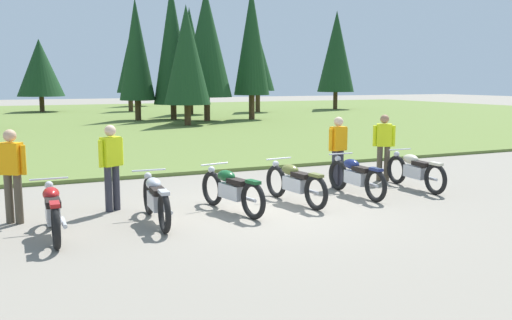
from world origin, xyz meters
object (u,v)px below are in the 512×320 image
object	(u,v)px
motorcycle_silver	(156,199)
motorcycle_navy	(356,176)
rider_checking_bike	(338,147)
motorcycle_red	(53,211)
motorcycle_british_green	(231,189)
rider_with_back_turned	(12,171)
motorcycle_cream	(415,170)
motorcycle_olive	(295,182)
rider_in_hivis_vest	(384,144)
rider_near_row_end	(111,162)

from	to	relation	value
motorcycle_silver	motorcycle_navy	world-z (taller)	same
rider_checking_bike	motorcycle_silver	bearing A→B (deg)	-162.59
motorcycle_red	motorcycle_british_green	bearing A→B (deg)	7.36
motorcycle_silver	rider_with_back_turned	size ratio (longest dim) A/B	1.26
rider_checking_bike	motorcycle_cream	bearing A→B (deg)	-30.58
motorcycle_olive	rider_in_hivis_vest	bearing A→B (deg)	22.35
motorcycle_navy	rider_in_hivis_vest	xyz separation A→B (m)	(1.66, 1.21, 0.51)
rider_with_back_turned	rider_in_hivis_vest	size ratio (longest dim) A/B	1.00
motorcycle_british_green	motorcycle_navy	xyz separation A→B (m)	(3.04, 0.27, 0.00)
motorcycle_navy	rider_checking_bike	distance (m)	1.12
rider_checking_bike	rider_near_row_end	bearing A→B (deg)	-177.59
rider_with_back_turned	rider_near_row_end	distance (m)	1.77
motorcycle_silver	motorcycle_cream	world-z (taller)	same
rider_in_hivis_vest	motorcycle_olive	bearing A→B (deg)	-157.65
rider_with_back_turned	rider_in_hivis_vest	bearing A→B (deg)	4.70
motorcycle_red	motorcycle_silver	bearing A→B (deg)	6.44
motorcycle_silver	motorcycle_british_green	distance (m)	1.54
motorcycle_silver	motorcycle_british_green	world-z (taller)	same
rider_with_back_turned	motorcycle_silver	bearing A→B (deg)	-23.69
rider_with_back_turned	motorcycle_olive	bearing A→B (deg)	-6.81
rider_checking_bike	rider_with_back_turned	xyz separation A→B (m)	(-7.02, -0.48, 0.00)
motorcycle_red	motorcycle_olive	bearing A→B (deg)	6.89
motorcycle_red	motorcycle_cream	xyz separation A→B (m)	(8.00, 0.77, 0.00)
motorcycle_olive	rider_with_back_turned	xyz separation A→B (m)	(-5.28, 0.63, 0.51)
rider_near_row_end	rider_in_hivis_vest	size ratio (longest dim) A/B	1.00
motorcycle_british_green	rider_checking_bike	bearing A→B (deg)	21.42
motorcycle_red	rider_in_hivis_vest	size ratio (longest dim) A/B	1.26
rider_with_back_turned	rider_near_row_end	size ratio (longest dim) A/B	1.00
motorcycle_silver	rider_with_back_turned	bearing A→B (deg)	156.31
motorcycle_silver	motorcycle_olive	world-z (taller)	same
motorcycle_silver	motorcycle_olive	size ratio (longest dim) A/B	1.00
motorcycle_silver	motorcycle_olive	xyz separation A→B (m)	(2.99, 0.38, 0.00)
motorcycle_british_green	rider_near_row_end	size ratio (longest dim) A/B	1.24
rider_checking_bike	rider_near_row_end	size ratio (longest dim) A/B	1.00
motorcycle_british_green	rider_in_hivis_vest	size ratio (longest dim) A/B	1.24
motorcycle_silver	rider_with_back_turned	distance (m)	2.55
motorcycle_british_green	motorcycle_cream	xyz separation A→B (m)	(4.74, 0.35, 0.00)
rider_checking_bike	rider_in_hivis_vest	world-z (taller)	same
motorcycle_navy	rider_near_row_end	distance (m)	5.18
motorcycle_red	motorcycle_british_green	size ratio (longest dim) A/B	1.01
motorcycle_navy	rider_in_hivis_vest	size ratio (longest dim) A/B	1.26
motorcycle_british_green	rider_with_back_turned	size ratio (longest dim) A/B	1.24
motorcycle_olive	rider_in_hivis_vest	xyz separation A→B (m)	(3.23, 1.33, 0.51)
motorcycle_silver	motorcycle_olive	distance (m)	3.01
motorcycle_olive	motorcycle_cream	world-z (taller)	same
motorcycle_british_green	motorcycle_olive	bearing A→B (deg)	5.84
motorcycle_cream	rider_checking_bike	xyz separation A→B (m)	(-1.54, 0.91, 0.51)
rider_checking_bike	rider_with_back_turned	bearing A→B (deg)	-176.10
motorcycle_red	motorcycle_olive	distance (m)	4.75
motorcycle_olive	rider_with_back_turned	bearing A→B (deg)	173.19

